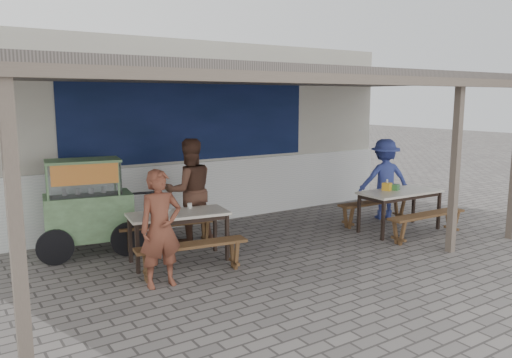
{
  "coord_description": "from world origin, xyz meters",
  "views": [
    {
      "loc": [
        -4.46,
        -5.6,
        2.42
      ],
      "look_at": [
        -0.18,
        0.9,
        1.16
      ],
      "focal_mm": 35.0,
      "sensor_mm": 36.0,
      "label": 1
    }
  ],
  "objects": [
    {
      "name": "warung_roof",
      "position": [
        0.02,
        0.9,
        2.71
      ],
      "size": [
        9.0,
        4.21,
        2.81
      ],
      "color": "#5F5751",
      "rests_on": "ground"
    },
    {
      "name": "bench_right_wall",
      "position": [
        2.68,
        1.03,
        0.34
      ],
      "size": [
        1.66,
        0.34,
        0.45
      ],
      "rotation": [
        0.0,
        0.0,
        -0.03
      ],
      "color": "brown",
      "rests_on": "ground"
    },
    {
      "name": "patron_wall_side",
      "position": [
        -0.85,
        1.91,
        0.88
      ],
      "size": [
        0.94,
        0.79,
        1.76
      ],
      "primitive_type": "imported",
      "rotation": [
        0.0,
        0.0,
        2.99
      ],
      "color": "brown",
      "rests_on": "ground"
    },
    {
      "name": "patron_right_table",
      "position": [
        3.17,
        1.26,
        0.81
      ],
      "size": [
        1.2,
        0.99,
        1.62
      ],
      "primitive_type": "imported",
      "rotation": [
        0.0,
        0.0,
        2.7
      ],
      "color": "#364498",
      "rests_on": "ground"
    },
    {
      "name": "bench_left_street",
      "position": [
        -1.56,
        0.4,
        0.34
      ],
      "size": [
        1.58,
        0.51,
        0.45
      ],
      "rotation": [
        0.0,
        0.0,
        -0.15
      ],
      "color": "brown",
      "rests_on": "ground"
    },
    {
      "name": "table_right",
      "position": [
        2.66,
        0.41,
        0.67
      ],
      "size": [
        1.58,
        0.77,
        0.75
      ],
      "rotation": [
        0.0,
        0.0,
        -0.03
      ],
      "color": "white",
      "rests_on": "ground"
    },
    {
      "name": "vendor_cart",
      "position": [
        -2.49,
        2.14,
        0.81
      ],
      "size": [
        1.93,
        0.95,
        1.5
      ],
      "rotation": [
        0.0,
        0.0,
        -0.16
      ],
      "color": "#76AB72",
      "rests_on": "ground"
    },
    {
      "name": "condiment_jar",
      "position": [
        -1.19,
        1.22,
        0.79
      ],
      "size": [
        0.07,
        0.07,
        0.08
      ],
      "primitive_type": "cylinder",
      "color": "silver",
      "rests_on": "table_left"
    },
    {
      "name": "tissue_box",
      "position": [
        2.49,
        0.58,
        0.82
      ],
      "size": [
        0.18,
        0.18,
        0.14
      ],
      "primitive_type": "cube",
      "rotation": [
        0.0,
        0.0,
        0.3
      ],
      "color": "yellow",
      "rests_on": "table_right"
    },
    {
      "name": "bench_left_wall",
      "position": [
        -1.37,
        1.67,
        0.34
      ],
      "size": [
        1.58,
        0.51,
        0.45
      ],
      "rotation": [
        0.0,
        0.0,
        -0.15
      ],
      "color": "brown",
      "rests_on": "ground"
    },
    {
      "name": "donation_box",
      "position": [
        2.65,
        0.51,
        0.8
      ],
      "size": [
        0.19,
        0.16,
        0.1
      ],
      "primitive_type": "cube",
      "rotation": [
        0.0,
        0.0,
        0.39
      ],
      "color": "#33733A",
      "rests_on": "table_right"
    },
    {
      "name": "bench_right_street",
      "position": [
        2.64,
        -0.21,
        0.34
      ],
      "size": [
        1.66,
        0.34,
        0.45
      ],
      "rotation": [
        0.0,
        0.0,
        -0.03
      ],
      "color": "brown",
      "rests_on": "ground"
    },
    {
      "name": "patron_street_side",
      "position": [
        -2.07,
        0.26,
        0.77
      ],
      "size": [
        0.58,
        0.39,
        1.53
      ],
      "primitive_type": "imported",
      "rotation": [
        0.0,
        0.0,
        -0.05
      ],
      "color": "brown",
      "rests_on": "ground"
    },
    {
      "name": "back_wall",
      "position": [
        -0.0,
        3.58,
        1.72
      ],
      "size": [
        9.0,
        1.28,
        3.5
      ],
      "color": "beige",
      "rests_on": "ground"
    },
    {
      "name": "condiment_bowl",
      "position": [
        -1.6,
        1.2,
        0.77
      ],
      "size": [
        0.22,
        0.22,
        0.05
      ],
      "primitive_type": "imported",
      "rotation": [
        0.0,
        0.0,
        -0.19
      ],
      "color": "white",
      "rests_on": "table_left"
    },
    {
      "name": "ground",
      "position": [
        0.0,
        0.0,
        0.0
      ],
      "size": [
        60.0,
        60.0,
        0.0
      ],
      "primitive_type": "plane",
      "color": "slate",
      "rests_on": "ground"
    },
    {
      "name": "table_left",
      "position": [
        -1.47,
        1.03,
        0.67
      ],
      "size": [
        1.54,
        0.86,
        0.75
      ],
      "rotation": [
        0.0,
        0.0,
        -0.15
      ],
      "color": "white",
      "rests_on": "ground"
    }
  ]
}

